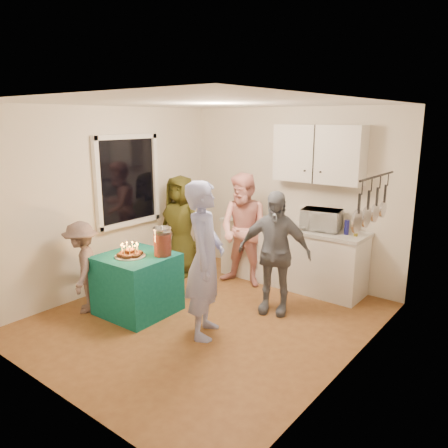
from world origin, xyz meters
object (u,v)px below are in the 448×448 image
Objects in this scene: microwave at (321,220)px; child_near_left at (83,267)px; woman_back_center at (245,230)px; counter at (290,256)px; punch_jar at (162,242)px; party_table at (137,284)px; man_birthday at (205,260)px; woman_back_right at (274,253)px; woman_back_left at (181,226)px.

microwave is 0.45× the size of child_near_left.
woman_back_center is (-0.98, -0.46, -0.22)m from microwave.
punch_jar reaches higher than counter.
counter is 2.09m from punch_jar.
party_table is (-1.03, -2.08, -0.05)m from counter.
man_birthday reaches higher than party_table.
microwave is 2.05m from man_birthday.
woman_back_center is 1.06× the size of woman_back_right.
counter is at bearing 63.67° from party_table.
woman_back_right is at bearing -41.27° from woman_back_center.
counter is 0.80m from woman_back_center.
woman_back_right reaches higher than child_near_left.
punch_jar is 0.20× the size of woman_back_center.
man_birthday is 1.07× the size of woman_back_center.
woman_back_left is at bearing 151.77° from woman_back_right.
woman_back_center reaches higher than microwave.
woman_back_left is 0.95× the size of woman_back_center.
child_near_left is at bearing -126.88° from woman_back_center.
punch_jar is 1.40m from woman_back_right.
counter is at bearing 67.86° from punch_jar.
party_table is 0.48× the size of man_birthday.
party_table is 1.78m from woman_back_right.
woman_back_left is 1.00× the size of woman_back_right.
child_near_left is at bearing -141.48° from microwave.
woman_back_center is (0.25, 1.42, -0.09)m from punch_jar.
woman_back_center reaches higher than counter.
woman_back_right is at bearing -72.19° from counter.
woman_back_center reaches higher than woman_back_right.
counter is 2.59× the size of party_table.
woman_back_center is at bearing 101.45° from child_near_left.
child_near_left is (-2.06, -2.48, -0.47)m from microwave.
microwave reaches higher than counter.
man_birthday is at bearing -8.51° from punch_jar.
party_table is at bearing 74.82° from child_near_left.
punch_jar is at bearing -159.84° from woman_back_right.
microwave is at bearing 16.43° from woman_back_center.
microwave is 3.26m from child_near_left.
punch_jar is at bearing -61.30° from woman_back_left.
child_near_left is (-0.00, -1.80, -0.20)m from woman_back_left.
woman_back_right is (-0.15, -0.99, -0.27)m from microwave.
woman_back_center is (-0.51, -0.46, 0.41)m from counter.
punch_jar is 1.44m from woman_back_center.
woman_back_right is (1.08, 0.89, -0.14)m from punch_jar.
woman_back_right is at bearing -15.36° from woman_back_left.
woman_back_right is at bearing 77.58° from child_near_left.
child_near_left is at bearing -96.40° from woman_back_left.
man_birthday is 1.63m from woman_back_center.
child_near_left is at bearing -144.84° from party_table.
man_birthday is (1.07, 0.09, 0.51)m from party_table.
counter is 4.16× the size of microwave.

